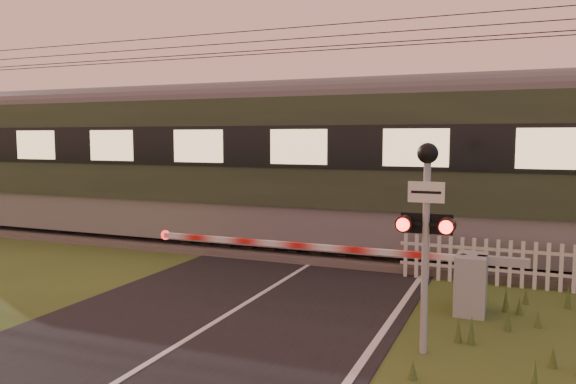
% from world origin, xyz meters
% --- Properties ---
extents(ground, '(160.00, 160.00, 0.00)m').
position_xyz_m(ground, '(0.00, 0.00, 0.00)').
color(ground, '#354A1C').
rests_on(ground, ground).
extents(road, '(6.00, 140.00, 0.03)m').
position_xyz_m(road, '(0.02, -0.23, 0.01)').
color(road, black).
rests_on(road, ground).
extents(track_bed, '(140.00, 3.40, 0.39)m').
position_xyz_m(track_bed, '(0.00, 6.50, 0.07)').
color(track_bed, '#47423D').
rests_on(track_bed, ground).
extents(overhead_wires, '(120.00, 0.62, 0.62)m').
position_xyz_m(overhead_wires, '(0.00, 6.50, 5.72)').
color(overhead_wires, black).
rests_on(overhead_wires, ground).
extents(boom_gate, '(7.58, 0.82, 1.09)m').
position_xyz_m(boom_gate, '(3.55, 2.48, 0.61)').
color(boom_gate, gray).
rests_on(boom_gate, ground).
extents(crossing_signal, '(0.78, 0.34, 3.08)m').
position_xyz_m(crossing_signal, '(3.48, 0.23, 2.12)').
color(crossing_signal, gray).
rests_on(crossing_signal, ground).
extents(picket_fence, '(3.89, 0.08, 0.99)m').
position_xyz_m(picket_fence, '(4.23, 4.60, 0.50)').
color(picket_fence, silver).
rests_on(picket_fence, ground).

